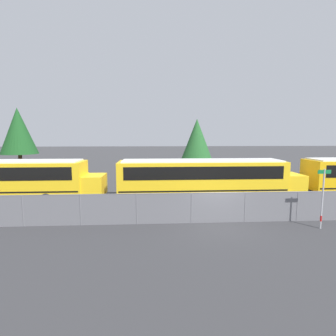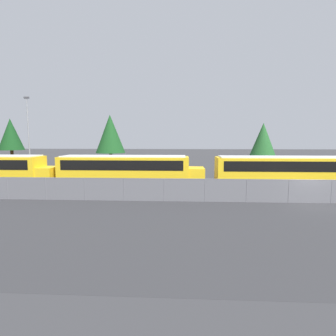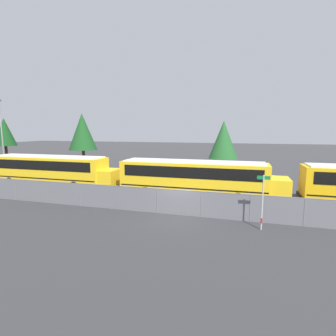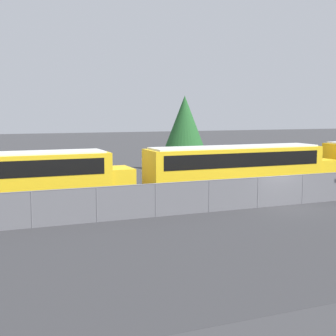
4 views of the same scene
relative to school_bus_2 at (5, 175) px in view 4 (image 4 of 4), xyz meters
name	(u,v)px [view 4 (image 4 of 4)]	position (x,y,z in m)	size (l,w,h in m)	color
ground_plane	(280,206)	(14.50, -5.29, -1.82)	(200.00, 200.00, 0.00)	#38383A
fence	(281,190)	(14.50, -5.29, -0.94)	(112.39, 0.07, 1.74)	#9EA0A5
school_bus_2	(5,175)	(0.00, 0.00, 0.00)	(13.79, 2.60, 3.08)	yellow
school_bus_3	(239,165)	(14.76, -0.30, 0.00)	(13.79, 2.60, 3.08)	yellow
tree_3	(185,122)	(16.08, 11.47, 2.60)	(3.60, 3.60, 6.79)	#51381E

